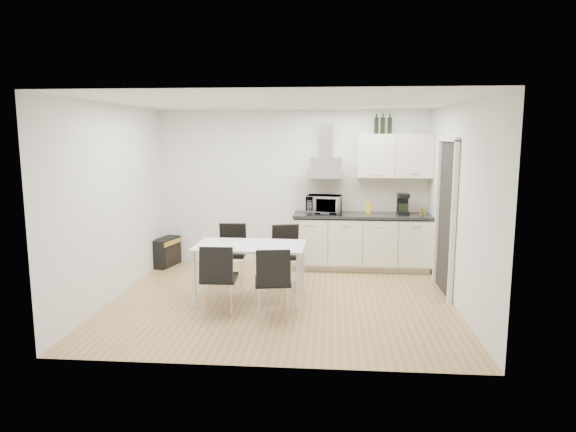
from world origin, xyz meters
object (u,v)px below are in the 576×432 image
object	(u,v)px
chair_near_right	(272,282)
chair_far_right	(288,256)
chair_far_left	(231,255)
kitchenette	(364,219)
floor_speaker	(271,256)
chair_near_left	(219,279)
guitar_amp	(166,252)
dining_table	(250,250)

from	to	relation	value
chair_near_right	chair_far_right	bearing A→B (deg)	77.59
chair_far_left	kitchenette	bearing A→B (deg)	-154.48
chair_far_right	chair_near_right	bearing A→B (deg)	72.03
chair_near_right	floor_speaker	world-z (taller)	chair_near_right
kitchenette	chair_near_left	bearing A→B (deg)	-129.53
kitchenette	chair_far_right	size ratio (longest dim) A/B	2.86
chair_near_right	guitar_amp	bearing A→B (deg)	122.31
floor_speaker	kitchenette	bearing A→B (deg)	15.86
dining_table	floor_speaker	bearing A→B (deg)	89.37
kitchenette	guitar_amp	xyz separation A→B (m)	(-3.29, -0.08, -0.59)
kitchenette	dining_table	world-z (taller)	kitchenette
kitchenette	guitar_amp	world-z (taller)	kitchenette
chair_far_right	chair_near_left	bearing A→B (deg)	44.25
chair_near_left	kitchenette	bearing A→B (deg)	48.34
chair_near_left	chair_far_left	bearing A→B (deg)	92.50
kitchenette	dining_table	xyz separation A→B (m)	(-1.60, -1.72, -0.16)
chair_far_left	chair_near_left	xyz separation A→B (m)	(0.10, -1.27, 0.00)
chair_far_left	chair_far_right	xyz separation A→B (m)	(0.84, -0.04, 0.00)
chair_far_right	guitar_amp	world-z (taller)	chair_far_right
kitchenette	chair_near_right	world-z (taller)	kitchenette
kitchenette	chair_near_right	bearing A→B (deg)	-117.18
kitchenette	floor_speaker	xyz separation A→B (m)	(-1.55, 0.17, -0.68)
chair_near_left	floor_speaker	distance (m)	2.51
dining_table	chair_far_left	world-z (taller)	chair_far_left
chair_far_left	floor_speaker	size ratio (longest dim) A/B	2.99
chair_near_left	guitar_amp	xyz separation A→B (m)	(-1.40, 2.21, -0.20)
chair_far_left	chair_near_right	distance (m)	1.57
guitar_amp	floor_speaker	bearing A→B (deg)	21.71
chair_far_right	guitar_amp	distance (m)	2.35
chair_far_left	chair_near_right	bearing A→B (deg)	117.72
kitchenette	guitar_amp	size ratio (longest dim) A/B	4.12
chair_far_left	chair_far_right	world-z (taller)	same
chair_far_right	guitar_amp	size ratio (longest dim) A/B	1.44
chair_near_right	guitar_amp	size ratio (longest dim) A/B	1.44
chair_near_right	floor_speaker	xyz separation A→B (m)	(-0.32, 2.56, -0.29)
chair_near_left	floor_speaker	world-z (taller)	chair_near_left
kitchenette	chair_far_right	world-z (taller)	kitchenette
chair_near_left	chair_near_right	size ratio (longest dim) A/B	1.00
guitar_amp	kitchenette	bearing A→B (deg)	15.00
chair_near_left	floor_speaker	bearing A→B (deg)	79.94
chair_far_left	chair_near_left	world-z (taller)	same
chair_far_right	chair_near_left	distance (m)	1.44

